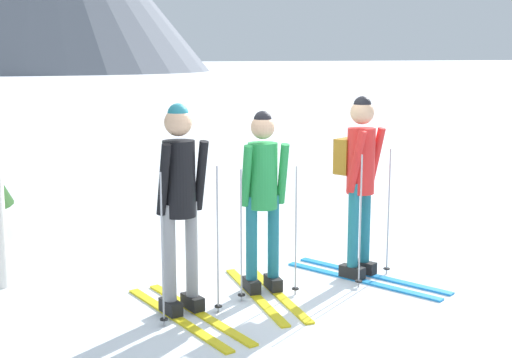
{
  "coord_description": "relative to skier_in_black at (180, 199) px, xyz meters",
  "views": [
    {
      "loc": [
        -2.57,
        -5.82,
        2.27
      ],
      "look_at": [
        -0.0,
        0.45,
        1.05
      ],
      "focal_mm": 48.86,
      "sensor_mm": 36.0,
      "label": 1
    }
  ],
  "objects": [
    {
      "name": "ground_plane",
      "position": [
        0.95,
        0.14,
        -1.04
      ],
      "size": [
        400.0,
        400.0,
        0.0
      ],
      "primitive_type": "plane",
      "color": "white"
    },
    {
      "name": "skier_in_black",
      "position": [
        0.0,
        0.0,
        0.0
      ],
      "size": [
        0.68,
        1.78,
        1.86
      ],
      "color": "yellow",
      "rests_on": "ground"
    },
    {
      "name": "skier_in_red",
      "position": [
        1.96,
        0.31,
        0.02
      ],
      "size": [
        1.09,
        1.73,
        1.86
      ],
      "color": "#1E84D1",
      "rests_on": "ground"
    },
    {
      "name": "skier_in_green",
      "position": [
        0.88,
        0.24,
        -0.07
      ],
      "size": [
        0.61,
        1.66,
        1.75
      ],
      "color": "yellow",
      "rests_on": "ground"
    }
  ]
}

